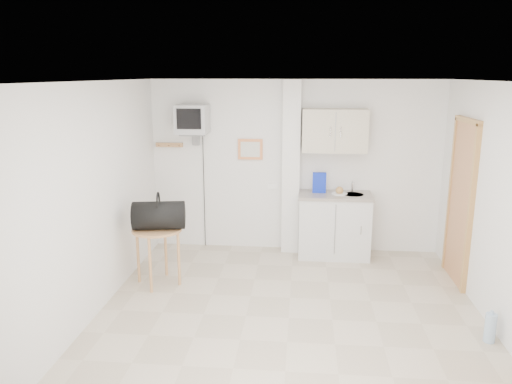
# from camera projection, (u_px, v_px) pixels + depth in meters

# --- Properties ---
(ground) EXTENTS (4.50, 4.50, 0.00)m
(ground) POSITION_uv_depth(u_px,v_px,m) (289.00, 318.00, 5.39)
(ground) COLOR #C0B098
(ground) RESTS_ON ground
(room_envelope) EXTENTS (4.24, 4.54, 2.55)m
(room_envelope) POSITION_uv_depth(u_px,v_px,m) (315.00, 178.00, 5.10)
(room_envelope) COLOR white
(room_envelope) RESTS_ON ground
(kitchenette) EXTENTS (1.03, 0.58, 2.10)m
(kitchenette) POSITION_uv_depth(u_px,v_px,m) (334.00, 201.00, 7.09)
(kitchenette) COLOR silver
(kitchenette) RESTS_ON ground
(crt_television) EXTENTS (0.44, 0.45, 2.15)m
(crt_television) POSITION_uv_depth(u_px,v_px,m) (192.00, 120.00, 7.03)
(crt_television) COLOR slate
(crt_television) RESTS_ON ground
(round_table) EXTENTS (0.61, 0.61, 0.73)m
(round_table) POSITION_uv_depth(u_px,v_px,m) (157.00, 236.00, 6.14)
(round_table) COLOR #BE7E4B
(round_table) RESTS_ON ground
(duffel_bag) EXTENTS (0.67, 0.45, 0.46)m
(duffel_bag) POSITION_uv_depth(u_px,v_px,m) (159.00, 215.00, 6.05)
(duffel_bag) COLOR black
(duffel_bag) RESTS_ON round_table
(water_bottle) EXTENTS (0.11, 0.11, 0.33)m
(water_bottle) POSITION_uv_depth(u_px,v_px,m) (490.00, 328.00, 4.88)
(water_bottle) COLOR #99B4D0
(water_bottle) RESTS_ON ground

